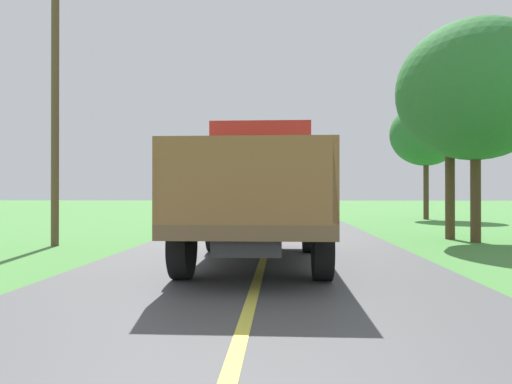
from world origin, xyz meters
The scene contains 6 objects.
banana_truck_near centered at (-0.08, 8.89, 1.46)m, with size 2.38×5.82×2.80m.
banana_truck_far centered at (0.06, 20.01, 1.48)m, with size 2.38×5.81×2.80m.
utility_pole_roadside centered at (-5.60, 11.46, 4.06)m, with size 1.97×0.20×7.53m.
roadside_tree_near_left centered at (8.12, 25.19, 4.60)m, with size 3.82×3.82×6.33m.
roadside_tree_mid_right centered at (5.43, 13.90, 4.30)m, with size 3.01×3.01×5.68m.
roadside_tree_far_left centered at (5.82, 12.99, 4.28)m, with size 4.37×4.37×6.26m.
Camera 1 is at (0.37, -0.56, 1.36)m, focal length 32.95 mm.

